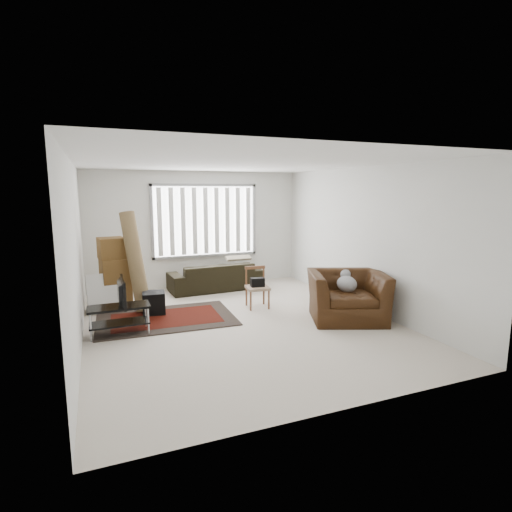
{
  "coord_description": "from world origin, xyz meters",
  "views": [
    {
      "loc": [
        -2.21,
        -6.21,
        2.25
      ],
      "look_at": [
        0.53,
        0.58,
        1.05
      ],
      "focal_mm": 28.0,
      "sensor_mm": 36.0,
      "label": 1
    }
  ],
  "objects_px": {
    "moving_boxes": "(114,275)",
    "side_chair": "(257,285)",
    "sofa": "(216,272)",
    "armchair": "(347,293)",
    "tv_stand": "(119,314)"
  },
  "relations": [
    {
      "from": "moving_boxes",
      "to": "sofa",
      "type": "xyz_separation_m",
      "value": [
        2.22,
        0.65,
        -0.23
      ]
    },
    {
      "from": "tv_stand",
      "to": "sofa",
      "type": "xyz_separation_m",
      "value": [
        2.23,
        2.26,
        0.07
      ]
    },
    {
      "from": "sofa",
      "to": "armchair",
      "type": "relative_size",
      "value": 1.3
    },
    {
      "from": "tv_stand",
      "to": "sofa",
      "type": "distance_m",
      "value": 3.18
    },
    {
      "from": "moving_boxes",
      "to": "side_chair",
      "type": "height_order",
      "value": "moving_boxes"
    },
    {
      "from": "sofa",
      "to": "side_chair",
      "type": "xyz_separation_m",
      "value": [
        0.35,
        -1.67,
        0.03
      ]
    },
    {
      "from": "moving_boxes",
      "to": "side_chair",
      "type": "relative_size",
      "value": 1.73
    },
    {
      "from": "armchair",
      "to": "moving_boxes",
      "type": "bearing_deg",
      "value": 170.0
    },
    {
      "from": "sofa",
      "to": "armchair",
      "type": "distance_m",
      "value": 3.33
    },
    {
      "from": "sofa",
      "to": "side_chair",
      "type": "bearing_deg",
      "value": 98.73
    },
    {
      "from": "moving_boxes",
      "to": "side_chair",
      "type": "distance_m",
      "value": 2.77
    },
    {
      "from": "tv_stand",
      "to": "sofa",
      "type": "bearing_deg",
      "value": 45.31
    },
    {
      "from": "tv_stand",
      "to": "side_chair",
      "type": "xyz_separation_m",
      "value": [
        2.58,
        0.58,
        0.1
      ]
    },
    {
      "from": "side_chair",
      "to": "tv_stand",
      "type": "bearing_deg",
      "value": -159.91
    },
    {
      "from": "moving_boxes",
      "to": "sofa",
      "type": "height_order",
      "value": "moving_boxes"
    }
  ]
}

